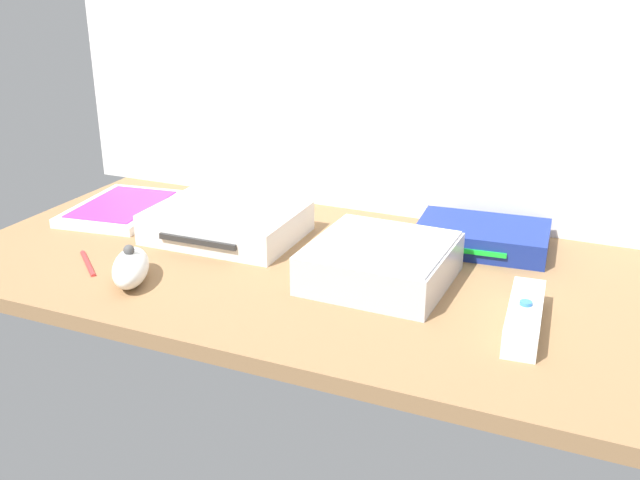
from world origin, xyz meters
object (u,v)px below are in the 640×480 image
Objects in this scene: game_case at (122,208)px; stylus_pen at (88,262)px; mini_computer at (380,262)px; network_router at (482,237)px; remote_wand at (524,317)px; game_console at (227,223)px; remote_nunchuk at (131,267)px.

game_case is 2.29× the size of stylus_pen.
stylus_pen is at bearing -164.38° from mini_computer.
network_router is 24.09cm from remote_wand.
mini_computer is at bearing 15.62° from stylus_pen.
mini_computer is (25.80, -5.88, 0.44)cm from game_console.
mini_computer is at bearing -13.77° from game_console.
remote_wand is (65.52, -13.99, 0.75)cm from game_case.
game_console reaches higher than stylus_pen.
network_router is at bearing 15.98° from game_console.
remote_wand is at bearing -16.56° from mini_computer.
remote_nunchuk is at bearing -57.20° from game_case.
remote_nunchuk is at bearing -176.16° from remote_wand.
mini_computer reaches higher than network_router.
remote_wand reaches higher than game_case.
mini_computer is 39.27cm from stylus_pen.
mini_computer is 0.92× the size of network_router.
network_router is at bearing 60.46° from mini_computer.
network_router and remote_wand have the same top height.
game_console is 20.41cm from stylus_pen.
remote_nunchuk is at bearing -14.42° from stylus_pen.
game_case is at bearing 163.10° from remote_wand.
network_router is 2.10× the size of stylus_pen.
remote_wand is (44.61, -11.48, -0.69)cm from game_console.
stylus_pen is at bearing 136.47° from remote_nunchuk.
stylus_pen is (-37.76, -10.56, -2.29)cm from mini_computer.
game_console is at bearing 53.98° from stylus_pen.
game_case reaches higher than stylus_pen.
mini_computer is 31.52cm from remote_nunchuk.
network_router is (9.40, 16.58, -0.94)cm from mini_computer.
mini_computer is 1.59× the size of remote_nunchuk.
stylus_pen is at bearing -154.59° from network_router.
mini_computer is 19.66cm from remote_wand.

